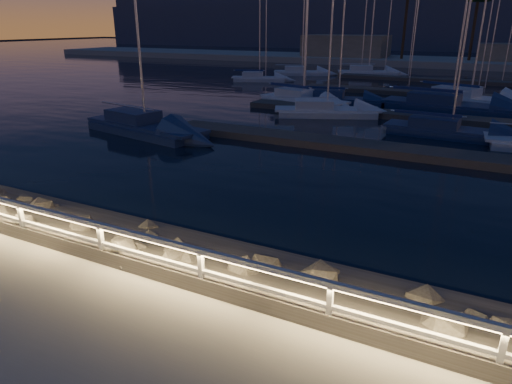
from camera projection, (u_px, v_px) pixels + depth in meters
ground at (167, 280)px, 10.80m from camera, size 400.00×400.00×0.00m
harbor_water at (405, 111)px, 37.18m from camera, size 400.00×440.00×0.60m
guard_rail at (162, 250)px, 10.56m from camera, size 44.11×0.12×1.06m
riprap at (77, 235)px, 13.28m from camera, size 28.53×2.81×1.33m
floating_docks at (408, 102)px, 38.05m from camera, size 22.00×36.00×0.40m
far_shore at (454, 60)px, 72.53m from camera, size 160.00×14.00×5.20m
palm_center at (478, 2)px, 67.81m from camera, size 3.00×3.00×9.70m
distant_hills at (393, 28)px, 130.19m from camera, size 230.00×37.50×18.00m
sailboat_b at (143, 125)px, 27.80m from camera, size 9.00×4.14×14.82m
sailboat_e at (301, 99)px, 37.42m from camera, size 8.05×4.23×13.28m
sailboat_f at (324, 110)px, 32.99m from camera, size 7.69×4.91×12.78m
sailboat_g at (447, 130)px, 26.98m from camera, size 7.69×2.77×12.81m
sailboat_h at (448, 105)px, 34.91m from camera, size 10.38×4.03×17.13m
sailboat_i at (258, 78)px, 52.99m from camera, size 6.59×4.01×10.95m
sailboat_j at (336, 99)px, 37.83m from camera, size 7.77×3.54×12.80m
sailboat_l at (467, 98)px, 38.25m from camera, size 9.96×5.88×16.30m
sailboat_m at (367, 72)px, 58.86m from camera, size 7.99×4.77×13.26m
sailboat_n at (300, 72)px, 59.56m from camera, size 7.41×4.48×12.24m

